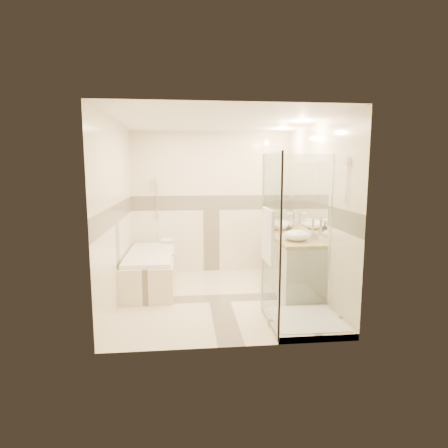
{
  "coord_description": "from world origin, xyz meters",
  "views": [
    {
      "loc": [
        -0.46,
        -5.18,
        1.86
      ],
      "look_at": [
        0.1,
        0.25,
        1.05
      ],
      "focal_mm": 30.0,
      "sensor_mm": 36.0,
      "label": 1
    }
  ],
  "objects": [
    {
      "name": "shower_enclosure",
      "position": [
        0.83,
        -0.97,
        0.51
      ],
      "size": [
        0.96,
        0.93,
        2.04
      ],
      "color": "beige",
      "rests_on": "ground"
    },
    {
      "name": "vanity",
      "position": [
        1.12,
        0.3,
        0.43
      ],
      "size": [
        0.58,
        1.62,
        0.85
      ],
      "color": "silver",
      "rests_on": "ground"
    },
    {
      "name": "amenity_bottle_b",
      "position": [
        1.1,
        0.29,
        0.92
      ],
      "size": [
        0.12,
        0.12,
        0.13
      ],
      "primitive_type": "imported",
      "rotation": [
        0.0,
        0.0,
        0.21
      ],
      "color": "black",
      "rests_on": "vanity"
    },
    {
      "name": "faucet_far",
      "position": [
        1.32,
        -0.1,
        1.03
      ],
      "size": [
        0.13,
        0.03,
        0.31
      ],
      "color": "silver",
      "rests_on": "vanity"
    },
    {
      "name": "vessel_sink_far",
      "position": [
        1.1,
        -0.1,
        0.93
      ],
      "size": [
        0.39,
        0.39,
        0.15
      ],
      "primitive_type": "ellipsoid",
      "color": "white",
      "rests_on": "vanity"
    },
    {
      "name": "folded_towels",
      "position": [
        1.1,
        1.02,
        0.89
      ],
      "size": [
        0.18,
        0.25,
        0.07
      ],
      "primitive_type": "cube",
      "rotation": [
        0.0,
        0.0,
        -0.24
      ],
      "color": "white",
      "rests_on": "vanity"
    },
    {
      "name": "rolled_towel",
      "position": [
        -0.8,
        1.37,
        0.61
      ],
      "size": [
        0.2,
        0.09,
        0.09
      ],
      "primitive_type": "cylinder",
      "rotation": [
        0.0,
        1.57,
        0.0
      ],
      "color": "white",
      "rests_on": "bathtub"
    },
    {
      "name": "amenity_bottle_a",
      "position": [
        1.1,
        0.33,
        0.94
      ],
      "size": [
        0.1,
        0.1,
        0.18
      ],
      "primitive_type": "imported",
      "rotation": [
        0.0,
        0.0,
        -0.3
      ],
      "color": "black",
      "rests_on": "vanity"
    },
    {
      "name": "room",
      "position": [
        0.06,
        0.01,
        1.26
      ],
      "size": [
        2.82,
        3.02,
        2.52
      ],
      "color": "beige",
      "rests_on": "ground"
    },
    {
      "name": "vessel_sink_near",
      "position": [
        1.1,
        0.89,
        0.93
      ],
      "size": [
        0.41,
        0.41,
        0.17
      ],
      "primitive_type": "ellipsoid",
      "color": "white",
      "rests_on": "vanity"
    },
    {
      "name": "bathtub",
      "position": [
        -1.02,
        0.65,
        0.31
      ],
      "size": [
        0.75,
        1.7,
        0.56
      ],
      "color": "beige",
      "rests_on": "ground"
    },
    {
      "name": "faucet_near",
      "position": [
        1.32,
        0.89,
        1.02
      ],
      "size": [
        0.12,
        0.03,
        0.29
      ],
      "color": "silver",
      "rests_on": "vanity"
    }
  ]
}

